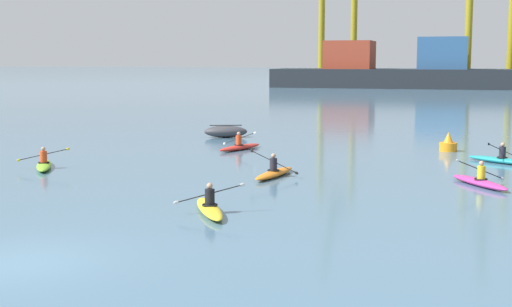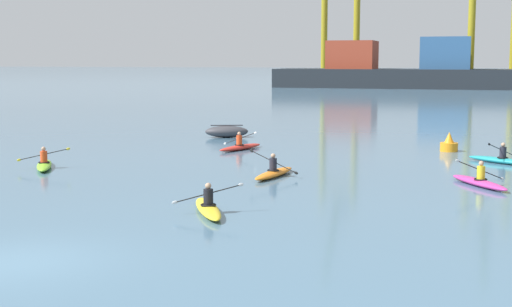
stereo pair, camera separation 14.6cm
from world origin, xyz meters
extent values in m
plane|color=#476B84|center=(0.00, 0.00, 0.00)|extent=(800.00, 800.00, 0.00)
cube|color=#1E2328|center=(5.63, 108.72, 1.56)|extent=(55.75, 11.86, 3.12)
cube|color=#993823|center=(-9.70, 108.72, 5.46)|extent=(7.80, 8.30, 4.69)
cube|color=#2D5684|center=(5.63, 108.72, 5.70)|extent=(7.80, 8.30, 5.18)
cylinder|color=olive|center=(-17.42, 122.79, 11.77)|extent=(1.20, 1.20, 23.53)
cylinder|color=olive|center=(-11.25, 122.79, 11.77)|extent=(1.20, 1.20, 23.53)
cylinder|color=olive|center=(9.49, 114.97, 12.11)|extent=(1.20, 1.20, 24.22)
cylinder|color=olive|center=(16.38, 114.97, 12.11)|extent=(1.20, 1.20, 24.22)
ellipsoid|color=#38383D|center=(-4.13, 27.05, 0.35)|extent=(2.82, 1.92, 0.70)
cube|color=#38383D|center=(-4.13, 27.05, 0.73)|extent=(1.85, 0.72, 0.06)
cylinder|color=orange|center=(8.99, 23.97, 0.23)|extent=(0.90, 0.90, 0.45)
cone|color=orange|center=(8.99, 23.97, 0.73)|extent=(0.50, 0.49, 0.55)
ellipsoid|color=orange|center=(2.51, 13.64, 0.13)|extent=(1.10, 3.45, 0.26)
torus|color=black|center=(2.49, 13.54, 0.27)|extent=(0.56, 0.56, 0.05)
cylinder|color=#23232D|center=(2.49, 13.54, 0.51)|extent=(0.30, 0.30, 0.50)
sphere|color=tan|center=(2.49, 13.54, 0.86)|extent=(0.19, 0.19, 0.19)
cylinder|color=black|center=(2.50, 13.59, 0.61)|extent=(1.95, 0.33, 0.81)
ellipsoid|color=black|center=(1.53, 13.73, 1.00)|extent=(0.21, 0.07, 0.17)
ellipsoid|color=black|center=(3.46, 13.44, 0.22)|extent=(0.21, 0.07, 0.17)
ellipsoid|color=red|center=(-1.46, 21.50, 0.13)|extent=(1.69, 3.41, 0.26)
torus|color=black|center=(-1.50, 21.41, 0.27)|extent=(0.62, 0.62, 0.05)
cylinder|color=#DB471E|center=(-1.50, 21.41, 0.51)|extent=(0.30, 0.30, 0.50)
sphere|color=tan|center=(-1.50, 21.41, 0.86)|extent=(0.19, 0.19, 0.19)
cylinder|color=black|center=(-1.48, 21.46, 0.61)|extent=(1.89, 0.69, 0.72)
ellipsoid|color=silver|center=(-2.42, 21.79, 0.27)|extent=(0.21, 0.11, 0.16)
ellipsoid|color=silver|center=(-0.55, 21.13, 0.95)|extent=(0.21, 0.11, 0.16)
ellipsoid|color=yellow|center=(2.38, 6.39, 0.13)|extent=(2.17, 3.27, 0.26)
torus|color=black|center=(2.42, 6.30, 0.27)|extent=(0.67, 0.67, 0.05)
cylinder|color=black|center=(2.42, 6.30, 0.51)|extent=(0.30, 0.30, 0.50)
sphere|color=tan|center=(2.42, 6.30, 0.86)|extent=(0.19, 0.19, 0.19)
cylinder|color=black|center=(2.40, 6.34, 0.61)|extent=(1.81, 1.02, 0.50)
ellipsoid|color=silver|center=(1.50, 5.85, 0.38)|extent=(0.19, 0.13, 0.15)
ellipsoid|color=silver|center=(3.30, 6.84, 0.84)|extent=(0.19, 0.13, 0.15)
ellipsoid|color=teal|center=(11.38, 20.23, 0.13)|extent=(3.11, 2.48, 0.26)
torus|color=black|center=(11.47, 20.17, 0.27)|extent=(0.68, 0.68, 0.05)
cylinder|color=#23232D|center=(11.47, 20.17, 0.51)|extent=(0.30, 0.30, 0.50)
sphere|color=tan|center=(11.47, 20.17, 0.86)|extent=(0.19, 0.19, 0.19)
cylinder|color=black|center=(11.43, 20.20, 0.61)|extent=(1.20, 1.64, 0.71)
ellipsoid|color=black|center=(10.84, 19.39, 0.95)|extent=(0.15, 0.19, 0.16)
ellipsoid|color=#7ABC2D|center=(-7.65, 12.95, 0.13)|extent=(2.23, 3.24, 0.26)
torus|color=black|center=(-7.60, 12.87, 0.27)|extent=(0.67, 0.67, 0.05)
cylinder|color=#DB471E|center=(-7.60, 12.87, 0.51)|extent=(0.30, 0.30, 0.50)
sphere|color=tan|center=(-7.60, 12.87, 0.86)|extent=(0.19, 0.19, 0.19)
cylinder|color=black|center=(-7.62, 12.91, 0.61)|extent=(1.80, 1.07, 0.46)
ellipsoid|color=yellow|center=(-8.51, 12.39, 0.40)|extent=(0.19, 0.13, 0.14)
ellipsoid|color=yellow|center=(-6.74, 13.43, 0.82)|extent=(0.19, 0.13, 0.14)
ellipsoid|color=#C13384|center=(10.40, 13.76, 0.13)|extent=(2.37, 3.17, 0.26)
torus|color=black|center=(10.45, 13.68, 0.27)|extent=(0.68, 0.68, 0.05)
cylinder|color=gold|center=(10.45, 13.68, 0.51)|extent=(0.30, 0.30, 0.50)
sphere|color=tan|center=(10.45, 13.68, 0.86)|extent=(0.19, 0.19, 0.19)
cylinder|color=black|center=(10.43, 13.72, 0.61)|extent=(1.66, 1.11, 0.79)
ellipsoid|color=silver|center=(9.61, 13.18, 0.99)|extent=(0.20, 0.15, 0.17)
ellipsoid|color=silver|center=(11.24, 14.26, 0.23)|extent=(0.20, 0.15, 0.17)
camera|label=1|loc=(9.90, -14.05, 4.68)|focal=50.58mm
camera|label=2|loc=(10.04, -14.01, 4.68)|focal=50.58mm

